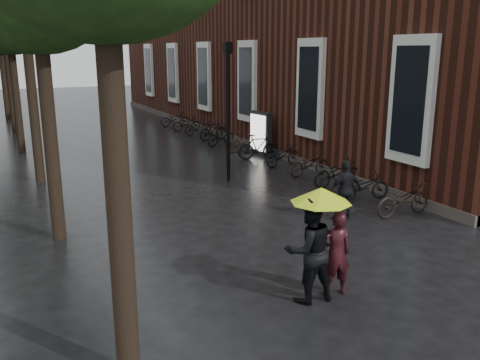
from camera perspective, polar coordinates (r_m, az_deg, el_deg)
ground at (r=8.67m, az=17.39°, el=-16.66°), size 120.00×120.00×0.00m
brick_building at (r=29.36m, az=6.24°, el=17.46°), size 10.20×33.20×12.00m
person_burgundy at (r=9.46m, az=10.68°, el=-8.09°), size 0.66×0.51×1.60m
person_black at (r=9.11m, az=7.75°, el=-7.80°), size 0.99×0.81×1.92m
lime_umbrella at (r=8.95m, az=9.09°, el=-1.69°), size 1.09×1.09×1.60m
pedestrian_walking at (r=13.64m, az=11.77°, el=-1.13°), size 0.96×0.45×1.60m
parked_bicycles at (r=21.40m, az=1.67°, el=3.83°), size 2.10×19.29×1.04m
ad_lightbox at (r=21.68m, az=2.32°, el=5.23°), size 0.28×1.23×1.85m
lamp_post at (r=17.22m, az=-1.36°, el=9.17°), size 0.24×0.24×4.64m
cycle_sign at (r=23.94m, az=-21.07°, el=6.94°), size 0.13×0.46×2.53m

